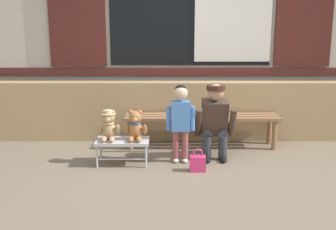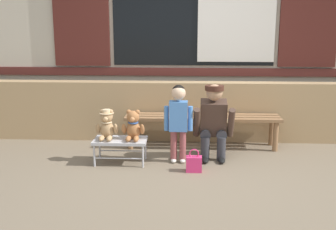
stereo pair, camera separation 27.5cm
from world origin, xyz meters
name	(u,v)px [view 1 (the left image)]	position (x,y,z in m)	size (l,w,h in m)	color
ground_plane	(196,173)	(0.00, 0.00, 0.00)	(60.00, 60.00, 0.00)	#756651
brick_low_wall	(190,111)	(0.00, 1.43, 0.42)	(7.33, 0.25, 0.85)	tan
shop_facade	(189,18)	(0.00, 1.94, 1.75)	(7.48, 0.26, 3.48)	beige
wooden_bench_long	(200,120)	(0.13, 1.06, 0.37)	(2.10, 0.40, 0.44)	#8E6642
small_display_bench	(121,142)	(-0.88, 0.34, 0.27)	(0.64, 0.36, 0.30)	#BCBCC1
teddy_bear_with_hat	(107,126)	(-1.04, 0.35, 0.47)	(0.28, 0.27, 0.36)	tan
teddy_bear_plain	(134,127)	(-0.72, 0.34, 0.46)	(0.28, 0.26, 0.36)	#A86B3D
child_standing	(179,115)	(-0.18, 0.41, 0.59)	(0.35, 0.18, 0.96)	#994C4C
adult_crouching	(214,121)	(0.26, 0.58, 0.48)	(0.50, 0.49, 0.95)	#333338
handbag_on_ground	(196,163)	(0.01, 0.08, 0.10)	(0.18, 0.11, 0.27)	#E53370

